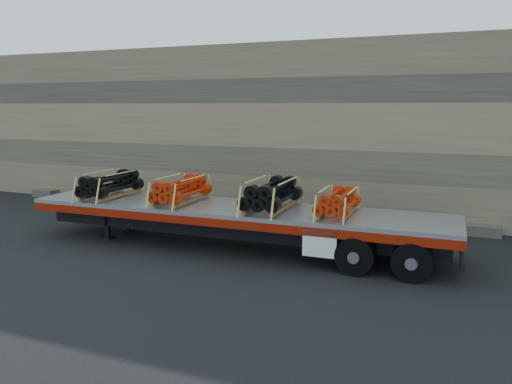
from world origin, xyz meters
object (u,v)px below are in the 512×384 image
trailer (233,227)px  bundle_rear (338,203)px  bundle_front (110,185)px  bundle_midfront (181,190)px  bundle_midrear (272,195)px

trailer → bundle_rear: 3.51m
bundle_front → bundle_rear: (8.00, 0.13, -0.06)m
trailer → bundle_midfront: (-1.85, -0.03, 1.08)m
trailer → bundle_midfront: 2.14m
bundle_front → bundle_midfront: bundle_front is taller
trailer → bundle_front: bundle_front is taller
bundle_midrear → bundle_rear: (2.04, 0.03, -0.09)m
bundle_rear → bundle_front: bearing=-180.0°
bundle_front → bundle_midrear: (5.96, 0.10, 0.03)m
bundle_midrear → trailer: bearing=180.0°
bundle_midrear → bundle_front: bearing=-180.0°
trailer → bundle_rear: size_ratio=6.84×
bundle_midfront → trailer: bearing=-0.0°
trailer → bundle_midrear: size_ratio=5.51×
bundle_midfront → bundle_midrear: bearing=-0.0°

